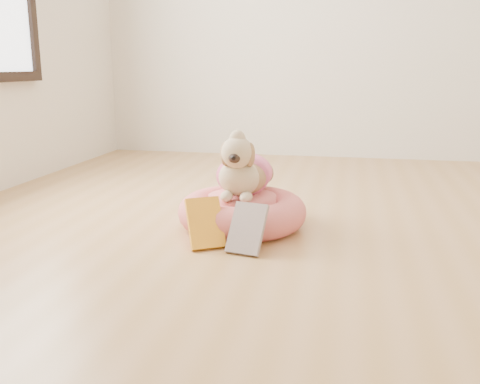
% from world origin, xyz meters
% --- Properties ---
extents(floor, '(4.50, 4.50, 0.00)m').
position_xyz_m(floor, '(0.00, 0.00, 0.00)').
color(floor, '#B6854B').
rests_on(floor, ground).
extents(pet_bed, '(0.59, 0.59, 0.15)m').
position_xyz_m(pet_bed, '(-0.43, 0.17, 0.07)').
color(pet_bed, '#D2525A').
rests_on(pet_bed, floor).
extents(dog, '(0.30, 0.43, 0.32)m').
position_xyz_m(dog, '(-0.43, 0.18, 0.31)').
color(dog, brown).
rests_on(dog, pet_bed).
extents(book_yellow, '(0.19, 0.19, 0.20)m').
position_xyz_m(book_yellow, '(-0.53, -0.13, 0.10)').
color(book_yellow, yellow).
rests_on(book_yellow, floor).
extents(book_white, '(0.17, 0.16, 0.19)m').
position_xyz_m(book_white, '(-0.35, -0.15, 0.10)').
color(book_white, white).
rests_on(book_white, floor).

